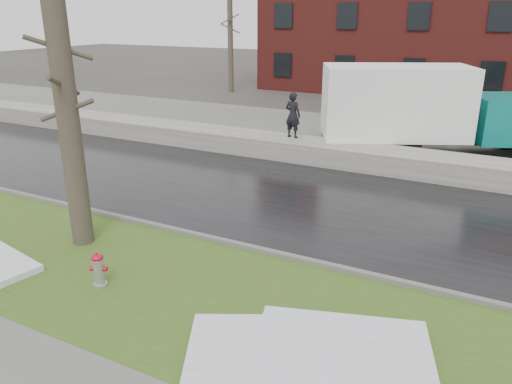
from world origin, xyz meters
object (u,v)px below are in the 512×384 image
at_px(fire_hydrant, 99,268).
at_px(tree, 67,113).
at_px(worker, 293,115).
at_px(box_truck, 424,109).

height_order(fire_hydrant, tree, tree).
xyz_separation_m(tree, worker, (1.40, 9.33, -1.54)).
xyz_separation_m(fire_hydrant, tree, (-1.84, 1.36, 2.72)).
distance_m(box_truck, worker, 4.94).
bearing_deg(worker, fire_hydrant, 100.28).
relative_size(fire_hydrant, worker, 0.43).
bearing_deg(fire_hydrant, box_truck, 51.28).
distance_m(fire_hydrant, tree, 3.55).
relative_size(box_truck, worker, 5.79).
height_order(box_truck, worker, box_truck).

